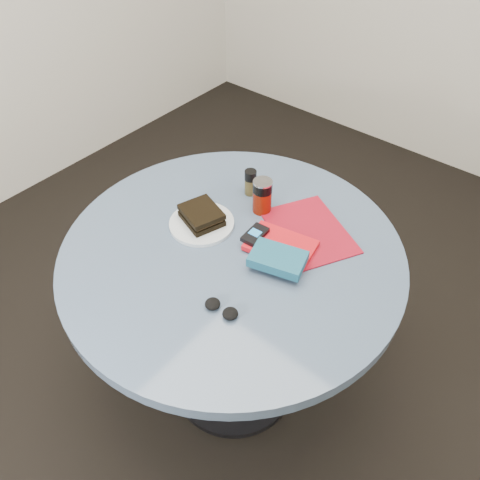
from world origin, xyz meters
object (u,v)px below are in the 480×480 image
Objects in this scene: pepper_grinder at (250,182)px; magazine at (309,231)px; novel at (278,259)px; mp3_player at (255,234)px; table at (233,284)px; soda_can at (262,196)px; plate at (202,223)px; headphones at (221,309)px; red_book at (281,245)px; sandwich at (202,215)px.

magazine is at bearing -7.69° from pepper_grinder.
novel is at bearing -38.76° from pepper_grinder.
novel is 1.71× the size of mp3_player.
table is at bearing -63.28° from pepper_grinder.
mp3_player is (0.15, -0.17, -0.02)m from pepper_grinder.
soda_can reaches higher than table.
novel is (0.28, 0.00, 0.03)m from plate.
headphones is at bearing -66.89° from soda_can.
novel is at bearing -56.77° from magazine.
novel is (0.15, 0.02, 0.20)m from table.
table is at bearing -79.24° from soda_can.
pepper_grinder is (-0.08, 0.04, -0.01)m from soda_can.
pepper_grinder reaches higher than magazine.
table is at bearing 171.96° from novel.
mp3_player is at bearing -173.82° from red_book.
red_book is 0.08m from mp3_player.
magazine is (0.25, -0.03, -0.04)m from pepper_grinder.
plate is 1.34× the size of sandwich.
sandwich is at bearing 163.71° from novel.
plate is 2.27× the size of mp3_player.
table is 5.06× the size of plate.
red_book reaches higher than magazine.
mp3_player is (0.07, -0.13, -0.03)m from soda_can.
pepper_grinder is 0.49m from headphones.
plate is at bearing -116.81° from magazine.
table is 0.22m from plate.
sandwich is 0.20m from soda_can.
plate is 0.71× the size of magazine.
pepper_grinder reaches higher than sandwich.
pepper_grinder is at bearing 84.13° from sandwich.
soda_can is at bearing 119.36° from mp3_player.
pepper_grinder reaches higher than mp3_player.
soda_can reaches higher than novel.
novel is (0.18, -0.17, -0.02)m from soda_can.
headphones is (-0.01, -0.39, 0.01)m from magazine.
sandwich is at bearing -176.48° from red_book.
magazine is at bearing 3.37° from soda_can.
magazine is at bearing 34.00° from plate.
pepper_grinder reaches higher than plate.
headphones is (0.02, -0.28, -0.00)m from red_book.
novel reaches higher than headphones.
red_book is at bearing -73.04° from magazine.
soda_can reaches higher than pepper_grinder.
pepper_grinder reaches higher than red_book.
red_book is (0.15, -0.10, -0.04)m from soda_can.
novel is 0.22m from headphones.
table is at bearing -9.20° from sandwich.
headphones is at bearing -56.65° from table.
sandwich is 1.49× the size of headphones.
red_book reaches higher than plate.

